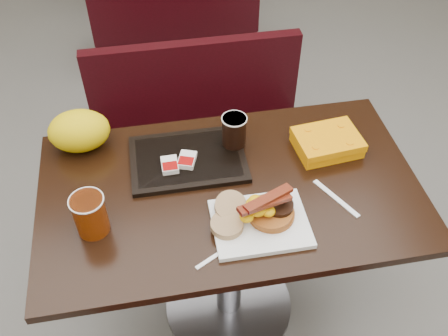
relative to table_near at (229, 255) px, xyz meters
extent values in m
cube|color=slate|center=(0.00, 0.00, -0.38)|extent=(6.00, 7.00, 0.01)
cube|color=white|center=(0.06, -0.16, 0.38)|extent=(0.28, 0.22, 0.02)
cylinder|color=#A65C1B|center=(0.10, -0.15, 0.41)|extent=(0.17, 0.17, 0.03)
cylinder|color=black|center=(0.12, -0.14, 0.43)|extent=(0.10, 0.10, 0.01)
ellipsoid|color=#FFA105|center=(0.05, -0.16, 0.44)|extent=(0.09, 0.08, 0.05)
cylinder|color=#A38656|center=(-0.04, -0.17, 0.40)|extent=(0.11, 0.11, 0.02)
cylinder|color=#A38656|center=(-0.02, -0.11, 0.41)|extent=(0.10, 0.11, 0.06)
cylinder|color=#9D3605|center=(-0.42, -0.09, 0.44)|extent=(0.10, 0.10, 0.13)
cube|color=white|center=(0.31, -0.11, 0.38)|extent=(0.10, 0.17, 0.00)
cube|color=#B14E07|center=(-0.15, 0.04, 0.38)|extent=(0.06, 0.05, 0.01)
cube|color=#8C0504|center=(0.04, 0.07, 0.38)|extent=(0.05, 0.04, 0.01)
cube|color=black|center=(-0.12, 0.14, 0.38)|extent=(0.38, 0.27, 0.02)
cube|color=silver|center=(-0.18, 0.11, 0.40)|extent=(0.05, 0.07, 0.02)
cube|color=silver|center=(-0.12, 0.12, 0.40)|extent=(0.07, 0.09, 0.02)
cylinder|color=black|center=(0.05, 0.18, 0.45)|extent=(0.10, 0.10, 0.11)
cube|color=orange|center=(0.35, 0.12, 0.40)|extent=(0.23, 0.18, 0.06)
ellipsoid|color=#E0C307|center=(-0.46, 0.27, 0.45)|extent=(0.25, 0.22, 0.14)
camera|label=1|loc=(-0.21, -1.06, 1.57)|focal=40.76mm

